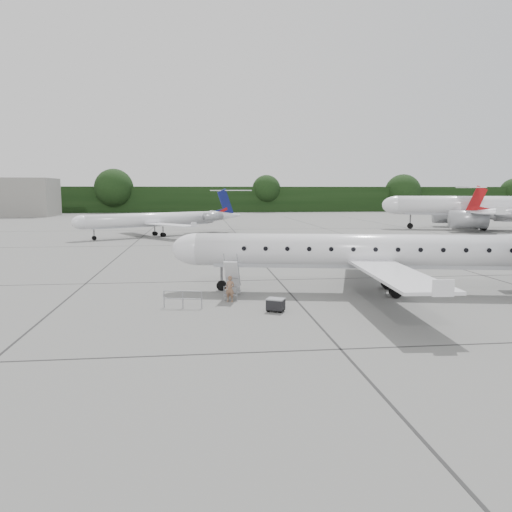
{
  "coord_description": "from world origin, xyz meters",
  "views": [
    {
      "loc": [
        -12.01,
        -29.01,
        6.68
      ],
      "look_at": [
        -8.12,
        4.25,
        2.3
      ],
      "focal_mm": 35.0,
      "sensor_mm": 36.0,
      "label": 1
    }
  ],
  "objects": [
    {
      "name": "airstair",
      "position": [
        -9.91,
        1.79,
        1.21
      ],
      "size": [
        1.22,
        2.22,
        2.43
      ],
      "primitive_type": null,
      "rotation": [
        0.0,
        0.0,
        -0.19
      ],
      "color": "silver",
      "rests_on": "ground"
    },
    {
      "name": "treeline",
      "position": [
        0.0,
        130.0,
        4.0
      ],
      "size": [
        260.0,
        4.0,
        8.0
      ],
      "primitive_type": "cube",
      "color": "black",
      "rests_on": "ground"
    },
    {
      "name": "baggage_cart",
      "position": [
        -7.77,
        -2.14,
        0.4
      ],
      "size": [
        1.16,
        1.08,
        0.8
      ],
      "primitive_type": null,
      "rotation": [
        0.0,
        0.0,
        -0.46
      ],
      "color": "black",
      "rests_on": "ground"
    },
    {
      "name": "ground",
      "position": [
        0.0,
        0.0,
        0.0
      ],
      "size": [
        320.0,
        320.0,
        0.0
      ],
      "primitive_type": "plane",
      "color": "slate",
      "rests_on": "ground"
    },
    {
      "name": "bg_regional_left",
      "position": [
        -18.59,
        45.4,
        3.48
      ],
      "size": [
        32.6,
        30.37,
        6.95
      ],
      "primitive_type": null,
      "rotation": [
        0.0,
        0.0,
        0.57
      ],
      "color": "silver",
      "rests_on": "ground"
    },
    {
      "name": "passenger",
      "position": [
        -10.13,
        0.62,
        0.8
      ],
      "size": [
        0.69,
        0.59,
        1.59
      ],
      "primitive_type": "imported",
      "rotation": [
        0.0,
        0.0,
        -0.44
      ],
      "color": "brown",
      "rests_on": "ground"
    },
    {
      "name": "bg_narrowbody",
      "position": [
        35.24,
        53.01,
        5.79
      ],
      "size": [
        37.09,
        30.67,
        11.57
      ],
      "primitive_type": null,
      "rotation": [
        0.0,
        0.0,
        -0.26
      ],
      "color": "silver",
      "rests_on": "ground"
    },
    {
      "name": "safety_railing",
      "position": [
        -12.93,
        -0.74,
        0.5
      ],
      "size": [
        2.17,
        0.54,
        1.0
      ],
      "primitive_type": null,
      "rotation": [
        0.0,
        0.0,
        -0.21
      ],
      "color": "gray",
      "rests_on": "ground"
    },
    {
      "name": "main_regional_jet",
      "position": [
        -0.49,
        2.24,
        3.87
      ],
      "size": [
        33.69,
        26.94,
        7.74
      ],
      "primitive_type": null,
      "rotation": [
        0.0,
        0.0,
        -0.19
      ],
      "color": "silver",
      "rests_on": "ground"
    }
  ]
}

